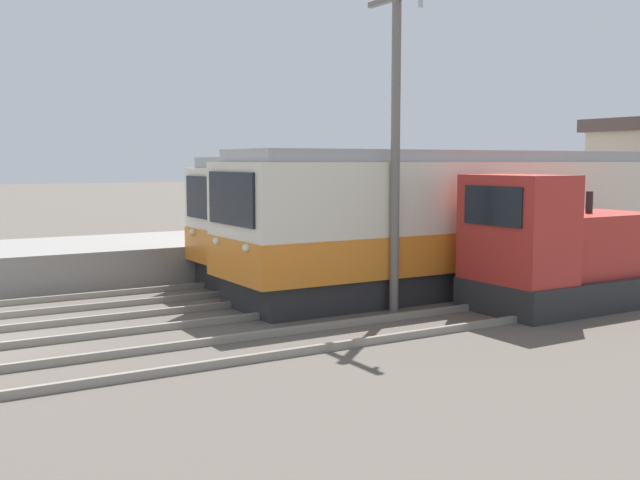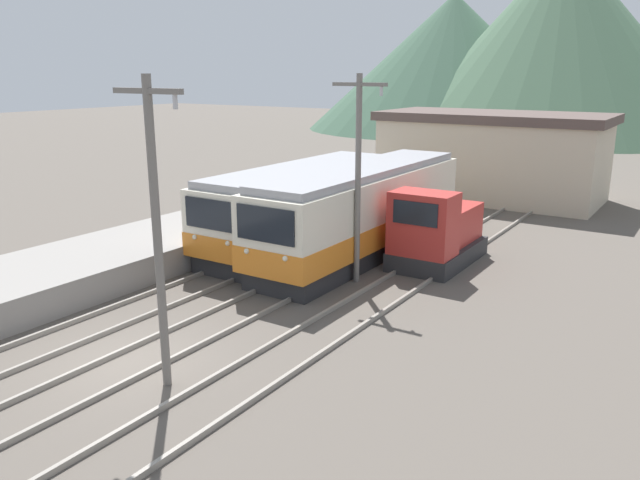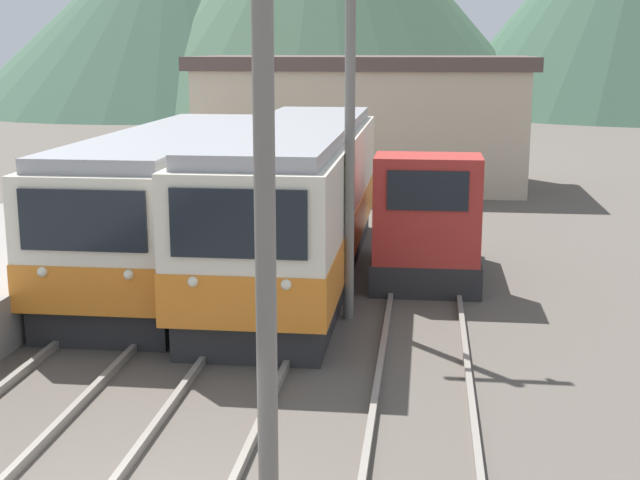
{
  "view_description": "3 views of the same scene",
  "coord_description": "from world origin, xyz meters",
  "px_view_note": "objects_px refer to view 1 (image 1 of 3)",
  "views": [
    {
      "loc": [
        14.78,
        -1.12,
        3.29
      ],
      "look_at": [
        0.4,
        7.45,
        1.52
      ],
      "focal_mm": 42.0,
      "sensor_mm": 36.0,
      "label": 1
    },
    {
      "loc": [
        11.96,
        -9.56,
        7.1
      ],
      "look_at": [
        0.56,
        7.98,
        1.47
      ],
      "focal_mm": 35.0,
      "sensor_mm": 36.0,
      "label": 2
    },
    {
      "loc": [
        3.17,
        -8.3,
        5.27
      ],
      "look_at": [
        1.21,
        7.94,
        1.71
      ],
      "focal_mm": 50.0,
      "sensor_mm": 36.0,
      "label": 3
    }
  ],
  "objects_px": {
    "commuter_train_left": "(384,221)",
    "commuter_train_center": "(457,225)",
    "shunting_locomotive": "(558,254)",
    "catenary_mast_mid": "(396,134)"
  },
  "relations": [
    {
      "from": "shunting_locomotive",
      "to": "catenary_mast_mid",
      "type": "distance_m",
      "value": 4.6
    },
    {
      "from": "commuter_train_left",
      "to": "catenary_mast_mid",
      "type": "bearing_deg",
      "value": -33.18
    },
    {
      "from": "commuter_train_left",
      "to": "commuter_train_center",
      "type": "height_order",
      "value": "commuter_train_center"
    },
    {
      "from": "commuter_train_left",
      "to": "shunting_locomotive",
      "type": "distance_m",
      "value": 5.85
    },
    {
      "from": "catenary_mast_mid",
      "to": "commuter_train_center",
      "type": "bearing_deg",
      "value": 115.98
    },
    {
      "from": "commuter_train_left",
      "to": "commuter_train_center",
      "type": "relative_size",
      "value": 0.87
    },
    {
      "from": "commuter_train_left",
      "to": "shunting_locomotive",
      "type": "relative_size",
      "value": 2.43
    },
    {
      "from": "commuter_train_center",
      "to": "catenary_mast_mid",
      "type": "xyz_separation_m",
      "value": [
        1.51,
        -3.09,
        2.21
      ]
    },
    {
      "from": "shunting_locomotive",
      "to": "commuter_train_center",
      "type": "bearing_deg",
      "value": -173.25
    },
    {
      "from": "commuter_train_left",
      "to": "shunting_locomotive",
      "type": "bearing_deg",
      "value": 6.22
    }
  ]
}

